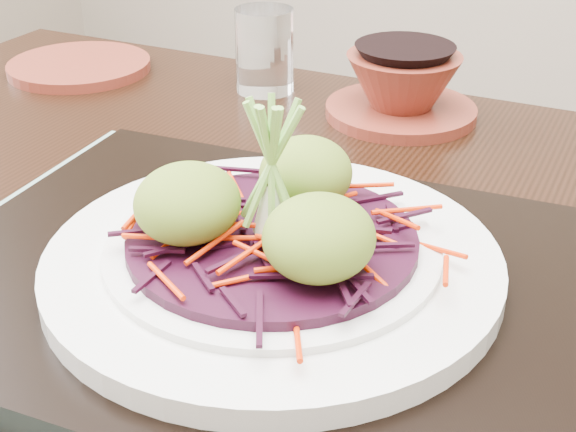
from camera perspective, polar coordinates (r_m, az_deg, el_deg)
The scene contains 11 objects.
dining_table at distance 0.62m, azimuth 0.02°, elevation -9.29°, with size 1.11×0.76×0.68m.
placemat at distance 0.51m, azimuth -1.07°, elevation -6.07°, with size 0.49×0.39×0.00m, color gray.
serving_tray at distance 0.50m, azimuth -1.08°, elevation -4.96°, with size 0.43×0.32×0.02m, color black.
white_plate at distance 0.49m, azimuth -1.10°, elevation -3.12°, with size 0.28×0.28×0.02m.
cabbage_bed at distance 0.48m, azimuth -1.12°, elevation -1.70°, with size 0.18×0.18×0.01m, color #30091D.
carrot_julienne at distance 0.48m, azimuth -1.13°, elevation -0.81°, with size 0.21×0.21×0.01m, color red, non-canonical shape.
guacamole_scoops at distance 0.47m, azimuth -1.19°, elevation 0.87°, with size 0.15×0.13×0.05m.
scallion_garnish at distance 0.46m, azimuth -1.17°, elevation 3.25°, with size 0.06×0.06×0.10m, color #80BF4C, non-canonical shape.
terracotta_side_plate at distance 0.95m, azimuth -14.62°, elevation 10.27°, with size 0.16×0.16×0.01m, color maroon.
water_glass at distance 0.85m, azimuth -1.68°, elevation 11.69°, with size 0.06×0.06×0.09m, color white.
terracotta_bowl_set at distance 0.79m, azimuth 8.12°, elevation 8.91°, with size 0.18×0.18×0.06m.
Camera 1 is at (0.22, -0.43, 0.97)m, focal length 50.00 mm.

